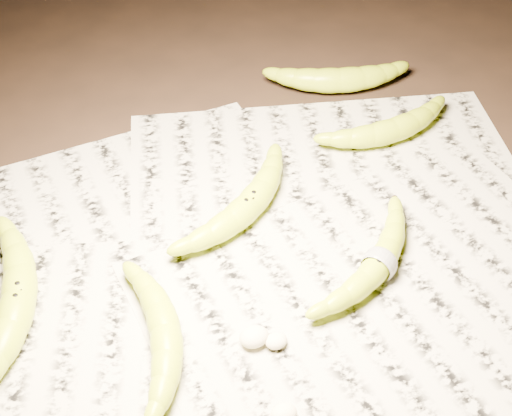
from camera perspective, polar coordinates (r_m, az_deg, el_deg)
name	(u,v)px	position (r m, az deg, el deg)	size (l,w,h in m)	color
ground	(268,245)	(0.91, 0.94, -2.97)	(3.00, 3.00, 0.00)	black
newspaper_patch	(256,265)	(0.88, -0.03, -4.62)	(0.90, 0.70, 0.01)	#B6B39C
banana_left_a	(17,298)	(0.86, -18.55, -6.87)	(0.23, 0.07, 0.04)	#B5CF19
banana_left_b	(165,331)	(0.80, -7.28, -9.75)	(0.19, 0.06, 0.04)	#B5CF19
banana_center	(249,204)	(0.92, -0.60, 0.36)	(0.21, 0.06, 0.04)	#B5CF19
banana_taped	(379,262)	(0.87, 9.85, -4.28)	(0.20, 0.05, 0.03)	#B5CF19
banana_upper_a	(393,128)	(1.07, 10.92, 6.29)	(0.19, 0.06, 0.04)	#B5CF19
banana_upper_b	(339,78)	(1.16, 6.66, 10.27)	(0.20, 0.07, 0.04)	#B5CF19
measuring_tape	(379,262)	(0.87, 9.85, -4.28)	(0.04, 0.04, 0.00)	white
flesh_chunk_a	(254,335)	(0.80, -0.16, -10.10)	(0.03, 0.03, 0.02)	beige
flesh_chunk_b	(284,412)	(0.75, 2.26, -15.96)	(0.03, 0.02, 0.02)	beige
flesh_chunk_c	(276,339)	(0.80, 1.63, -10.41)	(0.03, 0.02, 0.01)	beige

